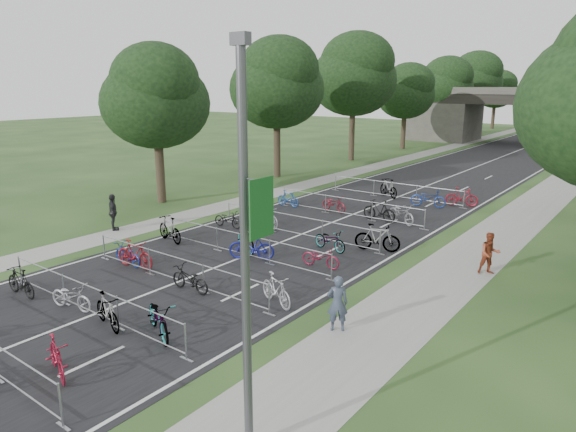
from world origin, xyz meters
name	(u,v)px	position (x,y,z in m)	size (l,w,h in m)	color
road	(498,158)	(0.00, 50.00, 0.01)	(11.00, 140.00, 0.01)	black
sidewalk_left	(428,153)	(-7.50, 50.00, 0.01)	(2.00, 140.00, 0.01)	gray
lane_markings	(498,159)	(0.00, 50.00, 0.00)	(0.12, 140.00, 0.00)	silver
overpass_bridge	(536,117)	(0.00, 65.00, 3.53)	(31.00, 8.00, 7.05)	#44413C
lamppost	(246,253)	(8.33, 2.00, 4.28)	(0.61, 0.65, 8.21)	#4C4C51
tree_left_0	(156,99)	(-11.39, 15.93, 6.49)	(6.72, 6.72, 10.25)	#33261C
tree_left_1	(277,85)	(-11.39, 27.93, 7.30)	(7.56, 7.56, 11.53)	#33261C
tree_left_2	(354,76)	(-11.39, 39.93, 8.12)	(8.40, 8.40, 12.81)	#33261C
tree_left_3	(406,92)	(-11.39, 51.93, 6.49)	(6.72, 6.72, 10.25)	#33261C
tree_left_4	(445,85)	(-11.39, 63.93, 7.30)	(7.56, 7.56, 11.53)	#33261C
tree_left_5	(474,79)	(-11.39, 75.93, 8.12)	(8.40, 8.40, 12.81)	#33261C
tree_left_6	(496,90)	(-11.39, 87.93, 6.49)	(6.72, 6.72, 10.25)	#33261C
barrier_row_1	(90,300)	(0.00, 3.60, 0.55)	(9.70, 0.08, 1.10)	#999BA0
barrier_row_2	(175,270)	(0.00, 7.20, 0.55)	(9.70, 0.08, 1.10)	#999BA0
barrier_row_3	(242,245)	(0.00, 11.00, 0.55)	(9.70, 0.08, 1.10)	#999BA0
barrier_row_4	(297,226)	(0.00, 15.00, 0.55)	(9.70, 0.08, 1.10)	#999BA0
barrier_row_5	(348,207)	(0.00, 20.00, 0.55)	(9.70, 0.08, 1.10)	#999BA0
barrier_row_6	(395,191)	(0.00, 26.00, 0.55)	(9.70, 0.08, 1.10)	#999BA0
bike_3	(57,358)	(2.56, 1.04, 0.53)	(0.50, 1.76, 1.06)	maroon
bike_4	(21,282)	(-3.41, 3.04, 0.53)	(0.50, 1.77, 1.06)	black
bike_5	(71,297)	(-0.94, 3.51, 0.47)	(0.62, 1.77, 0.93)	#A3A1A9
bike_6	(107,311)	(1.20, 3.45, 0.55)	(0.52, 1.82, 1.10)	#999BA0
bike_7	(159,318)	(2.89, 4.08, 0.57)	(0.76, 2.17, 1.14)	#999BA0
bike_8	(127,255)	(-3.16, 7.34, 0.46)	(0.61, 1.75, 0.92)	navy
bike_9	(135,254)	(-2.60, 7.31, 0.59)	(0.55, 1.96, 1.18)	maroon
bike_10	(190,279)	(1.06, 6.97, 0.48)	(0.63, 1.81, 0.95)	black
bike_11	(276,290)	(4.30, 7.95, 0.55)	(0.52, 1.83, 1.10)	#A7A6AD
bike_12	(170,229)	(-4.30, 10.58, 0.63)	(0.59, 2.09, 1.26)	#999BA0
bike_13	(246,239)	(-0.45, 11.76, 0.55)	(0.73, 2.08, 1.09)	#999BA0
bike_14	(251,246)	(0.53, 10.99, 0.60)	(0.56, 2.00, 1.20)	navy
bike_15	(321,257)	(3.44, 12.00, 0.44)	(0.59, 1.69, 0.89)	maroon
bike_16	(228,219)	(-3.85, 14.11, 0.46)	(0.61, 1.74, 0.92)	black
bike_17	(269,217)	(-2.16, 15.45, 0.57)	(0.53, 1.89, 1.14)	#96959C
bike_18	(330,240)	(2.53, 14.13, 0.49)	(0.65, 1.85, 0.97)	#999BA0
bike_19	(377,238)	(4.30, 15.32, 0.63)	(0.59, 2.08, 1.25)	#999BA0
bike_20	(288,199)	(-4.27, 19.94, 0.49)	(0.46, 1.64, 0.99)	#1A4391
bike_21	(334,204)	(-1.28, 20.52, 0.49)	(0.65, 1.88, 0.99)	maroon
bike_22	(379,211)	(1.91, 20.12, 0.60)	(0.57, 2.01, 1.21)	black
bike_23	(401,213)	(3.07, 20.48, 0.56)	(0.75, 2.14, 1.13)	gray
bike_25	(389,188)	(-0.50, 26.13, 0.62)	(0.59, 2.08, 1.25)	#999BA0
bike_26	(428,198)	(2.72, 25.03, 0.56)	(0.74, 2.13, 1.12)	navy
bike_27	(462,197)	(4.30, 26.50, 0.58)	(0.55, 1.94, 1.17)	maroon
pedestrian_a	(337,304)	(6.96, 7.60, 0.89)	(0.65, 0.42, 1.77)	#384154
pedestrian_b	(490,254)	(9.20, 15.41, 0.85)	(0.82, 0.64, 1.70)	maroon
pedestrian_c	(113,212)	(-8.20, 10.17, 0.96)	(1.12, 0.47, 1.91)	black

